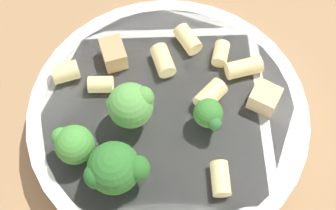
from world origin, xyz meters
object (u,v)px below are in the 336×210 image
at_px(rigatoni_3, 163,60).
at_px(rigatoni_7, 66,71).
at_px(rigatoni_1, 188,39).
at_px(chicken_chunk_0, 265,98).
at_px(rigatoni_0, 221,53).
at_px(rigatoni_5, 220,179).
at_px(rigatoni_2, 244,68).
at_px(pasta_bowl, 168,119).
at_px(broccoli_floret_3, 73,144).
at_px(rigatoni_4, 210,95).
at_px(broccoli_floret_2, 208,116).
at_px(broccoli_floret_1, 114,169).
at_px(chicken_chunk_1, 114,54).
at_px(broccoli_floret_0, 131,105).
at_px(rigatoni_6, 100,85).

distance_m(rigatoni_3, rigatoni_7, 0.08).
xyz_separation_m(rigatoni_1, chicken_chunk_0, (-0.08, 0.03, 0.00)).
relative_size(rigatoni_0, rigatoni_5, 0.81).
height_order(rigatoni_2, rigatoni_3, same).
bearing_deg(pasta_bowl, rigatoni_7, -0.79).
xyz_separation_m(pasta_bowl, broccoli_floret_3, (0.05, 0.06, 0.04)).
distance_m(rigatoni_4, rigatoni_7, 0.12).
bearing_deg(chicken_chunk_0, broccoli_floret_2, 44.28).
xyz_separation_m(broccoli_floret_1, rigatoni_2, (-0.06, -0.12, -0.02)).
height_order(broccoli_floret_1, chicken_chunk_1, broccoli_floret_1).
xyz_separation_m(broccoli_floret_1, chicken_chunk_0, (-0.09, -0.10, -0.01)).
height_order(rigatoni_0, rigatoni_1, rigatoni_1).
height_order(broccoli_floret_0, broccoli_floret_1, broccoli_floret_0).
relative_size(broccoli_floret_1, rigatoni_7, 2.01).
bearing_deg(rigatoni_5, rigatoni_0, -72.59).
bearing_deg(rigatoni_5, rigatoni_3, -46.83).
height_order(broccoli_floret_2, rigatoni_6, broccoli_floret_2).
bearing_deg(broccoli_floret_1, rigatoni_2, -116.47).
height_order(broccoli_floret_3, rigatoni_7, broccoli_floret_3).
bearing_deg(rigatoni_5, broccoli_floret_1, 19.32).
xyz_separation_m(broccoli_floret_3, rigatoni_6, (0.01, -0.06, -0.01)).
relative_size(rigatoni_3, rigatoni_7, 1.22).
height_order(broccoli_floret_2, rigatoni_0, broccoli_floret_2).
xyz_separation_m(broccoli_floret_1, rigatoni_5, (-0.07, -0.03, -0.02)).
bearing_deg(rigatoni_5, broccoli_floret_3, 9.24).
bearing_deg(chicken_chunk_0, rigatoni_6, 14.82).
distance_m(broccoli_floret_3, chicken_chunk_1, 0.09).
xyz_separation_m(broccoli_floret_3, rigatoni_3, (-0.03, -0.10, -0.01)).
distance_m(broccoli_floret_3, chicken_chunk_0, 0.15).
bearing_deg(broccoli_floret_3, broccoli_floret_0, -124.22).
xyz_separation_m(broccoli_floret_3, rigatoni_7, (0.04, -0.06, -0.01)).
height_order(rigatoni_3, rigatoni_5, rigatoni_3).
xyz_separation_m(rigatoni_2, chicken_chunk_1, (0.11, 0.03, 0.00)).
relative_size(pasta_bowl, rigatoni_5, 9.10).
height_order(rigatoni_1, rigatoni_5, same).
relative_size(rigatoni_4, rigatoni_5, 1.02).
height_order(rigatoni_0, rigatoni_3, rigatoni_3).
relative_size(chicken_chunk_0, chicken_chunk_1, 0.88).
distance_m(broccoli_floret_1, rigatoni_1, 0.14).
xyz_separation_m(rigatoni_3, rigatoni_7, (0.07, 0.04, 0.00)).
bearing_deg(pasta_bowl, broccoli_floret_1, 77.21).
bearing_deg(broccoli_floret_2, rigatoni_4, -78.79).
xyz_separation_m(pasta_bowl, chicken_chunk_0, (-0.07, -0.03, 0.02)).
height_order(broccoli_floret_0, rigatoni_1, broccoli_floret_0).
xyz_separation_m(rigatoni_0, rigatoni_2, (-0.02, 0.01, 0.00)).
bearing_deg(rigatoni_4, pasta_bowl, 36.88).
bearing_deg(rigatoni_1, chicken_chunk_1, 35.03).
bearing_deg(rigatoni_5, broccoli_floret_0, -16.82).
bearing_deg(broccoli_floret_2, pasta_bowl, -4.33).
xyz_separation_m(broccoli_floret_0, broccoli_floret_1, (-0.01, 0.05, -0.00)).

